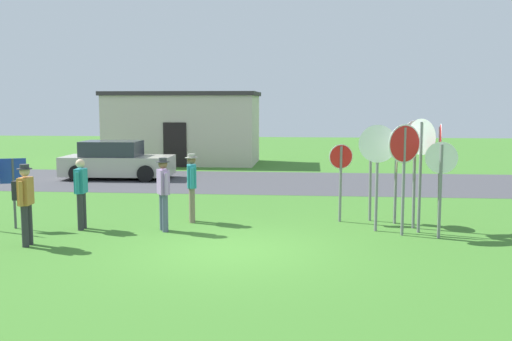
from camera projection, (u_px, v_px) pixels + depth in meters
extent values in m
plane|color=#3D7528|center=(231.00, 250.00, 11.95)|extent=(80.00, 80.00, 0.00)
cube|color=#424247|center=(269.00, 182.00, 22.28)|extent=(60.00, 6.40, 0.01)
cube|color=beige|center=(183.00, 130.00, 29.12)|extent=(7.28, 3.67, 3.36)
cube|color=#383333|center=(183.00, 94.00, 28.91)|extent=(7.48, 3.87, 0.20)
cube|color=black|center=(175.00, 145.00, 27.35)|extent=(1.10, 0.08, 2.10)
cube|color=#B7B2A3|center=(118.00, 166.00, 23.19)|extent=(4.36, 1.94, 0.76)
cube|color=#2D333D|center=(112.00, 149.00, 23.12)|extent=(2.29, 1.60, 0.60)
cylinder|color=black|center=(157.00, 168.00, 24.02)|extent=(0.65, 0.24, 0.64)
cylinder|color=black|center=(146.00, 174.00, 22.24)|extent=(0.65, 0.24, 0.64)
cylinder|color=black|center=(93.00, 168.00, 24.19)|extent=(0.65, 0.24, 0.64)
cylinder|color=black|center=(77.00, 173.00, 22.40)|extent=(0.65, 0.24, 0.64)
cylinder|color=slate|center=(340.00, 184.00, 14.73)|extent=(0.10, 0.12, 1.93)
cylinder|color=white|center=(341.00, 157.00, 14.65)|extent=(0.61, 0.21, 0.63)
cylinder|color=red|center=(341.00, 157.00, 14.64)|extent=(0.56, 0.20, 0.58)
cylinder|color=slate|center=(403.00, 182.00, 13.16)|extent=(0.10, 0.10, 2.46)
cylinder|color=white|center=(405.00, 144.00, 13.06)|extent=(0.76, 0.45, 0.87)
cylinder|color=red|center=(405.00, 144.00, 13.05)|extent=(0.71, 0.42, 0.81)
cylinder|color=slate|center=(440.00, 192.00, 12.91)|extent=(0.09, 0.09, 2.10)
cylinder|color=white|center=(441.00, 158.00, 12.82)|extent=(0.67, 0.25, 0.71)
cylinder|color=red|center=(441.00, 158.00, 12.83)|extent=(0.62, 0.23, 0.65)
cylinder|color=slate|center=(440.00, 179.00, 13.70)|extent=(0.14, 0.09, 2.46)
cylinder|color=white|center=(441.00, 142.00, 13.60)|extent=(0.18, 0.86, 0.87)
cylinder|color=red|center=(440.00, 142.00, 13.60)|extent=(0.17, 0.80, 0.80)
cylinder|color=slate|center=(370.00, 176.00, 14.81)|extent=(0.12, 0.12, 2.30)
cylinder|color=white|center=(371.00, 145.00, 14.72)|extent=(0.56, 0.62, 0.81)
cylinder|color=red|center=(371.00, 145.00, 14.71)|extent=(0.52, 0.57, 0.75)
cylinder|color=slate|center=(396.00, 184.00, 14.49)|extent=(0.08, 0.08, 2.01)
cylinder|color=white|center=(396.00, 157.00, 14.41)|extent=(0.11, 0.80, 0.80)
cylinder|color=red|center=(397.00, 157.00, 14.41)|extent=(0.11, 0.74, 0.74)
cylinder|color=slate|center=(420.00, 178.00, 13.44)|extent=(0.10, 0.10, 2.58)
cylinder|color=white|center=(421.00, 137.00, 13.33)|extent=(0.53, 0.65, 0.83)
cylinder|color=red|center=(422.00, 137.00, 13.34)|extent=(0.50, 0.61, 0.77)
cylinder|color=slate|center=(377.00, 180.00, 13.67)|extent=(0.10, 0.19, 2.43)
cylinder|color=white|center=(378.00, 144.00, 13.57)|extent=(0.88, 0.21, 0.88)
cylinder|color=red|center=(378.00, 144.00, 13.58)|extent=(0.81, 0.20, 0.82)
cylinder|color=slate|center=(414.00, 176.00, 13.93)|extent=(0.11, 0.13, 2.54)
cylinder|color=white|center=(415.00, 135.00, 13.82)|extent=(0.64, 0.35, 0.71)
cylinder|color=red|center=(415.00, 135.00, 13.83)|extent=(0.60, 0.33, 0.66)
cylinder|color=#2D2D33|center=(83.00, 210.00, 14.00)|extent=(0.14, 0.14, 0.88)
cylinder|color=#2D2D33|center=(80.00, 212.00, 13.79)|extent=(0.14, 0.14, 0.88)
cube|color=teal|center=(81.00, 181.00, 13.81)|extent=(0.24, 0.37, 0.58)
cylinder|color=teal|center=(84.00, 180.00, 14.05)|extent=(0.09, 0.09, 0.52)
cylinder|color=teal|center=(77.00, 183.00, 13.57)|extent=(0.09, 0.09, 0.52)
sphere|color=beige|center=(80.00, 163.00, 13.76)|extent=(0.21, 0.21, 0.21)
cylinder|color=#7A6B56|center=(192.00, 204.00, 14.87)|extent=(0.14, 0.14, 0.88)
cylinder|color=#7A6B56|center=(192.00, 206.00, 14.65)|extent=(0.14, 0.14, 0.88)
cube|color=teal|center=(192.00, 176.00, 14.68)|extent=(0.30, 0.40, 0.58)
cylinder|color=teal|center=(191.00, 176.00, 14.91)|extent=(0.09, 0.09, 0.52)
cylinder|color=teal|center=(192.00, 178.00, 14.44)|extent=(0.09, 0.09, 0.52)
sphere|color=brown|center=(191.00, 160.00, 14.63)|extent=(0.21, 0.21, 0.21)
cylinder|color=gray|center=(191.00, 158.00, 14.62)|extent=(0.31, 0.32, 0.02)
cylinder|color=gray|center=(191.00, 156.00, 14.62)|extent=(0.19, 0.19, 0.09)
cylinder|color=#4C5670|center=(162.00, 212.00, 13.81)|extent=(0.14, 0.14, 0.88)
cylinder|color=#4C5670|center=(165.00, 213.00, 13.61)|extent=(0.14, 0.14, 0.88)
cube|color=#9E7AB2|center=(163.00, 182.00, 13.63)|extent=(0.37, 0.42, 0.58)
cylinder|color=#9E7AB2|center=(160.00, 181.00, 13.85)|extent=(0.09, 0.09, 0.52)
cylinder|color=#9E7AB2|center=(166.00, 184.00, 13.41)|extent=(0.09, 0.09, 0.52)
sphere|color=brown|center=(163.00, 164.00, 13.58)|extent=(0.21, 0.21, 0.21)
cylinder|color=#333338|center=(163.00, 162.00, 13.57)|extent=(0.31, 0.31, 0.02)
cylinder|color=#333338|center=(163.00, 160.00, 13.57)|extent=(0.19, 0.19, 0.09)
cylinder|color=#2D2D33|center=(29.00, 224.00, 12.39)|extent=(0.14, 0.14, 0.88)
cylinder|color=#2D2D33|center=(25.00, 226.00, 12.18)|extent=(0.14, 0.14, 0.88)
cube|color=#B27533|center=(25.00, 191.00, 12.20)|extent=(0.25, 0.38, 0.58)
cylinder|color=#B27533|center=(30.00, 190.00, 12.44)|extent=(0.09, 0.09, 0.52)
cylinder|color=#B27533|center=(21.00, 194.00, 11.96)|extent=(0.09, 0.09, 0.52)
sphere|color=tan|center=(25.00, 171.00, 12.15)|extent=(0.21, 0.21, 0.21)
cylinder|color=#333338|center=(24.00, 169.00, 12.15)|extent=(0.31, 0.32, 0.02)
cylinder|color=#333338|center=(24.00, 166.00, 12.14)|extent=(0.19, 0.19, 0.09)
cube|color=#232328|center=(17.00, 190.00, 12.20)|extent=(0.16, 0.27, 0.40)
cylinder|color=#4C4C51|center=(14.00, 194.00, 13.94)|extent=(0.06, 0.06, 1.70)
cube|color=#1E389E|center=(13.00, 171.00, 13.88)|extent=(0.57, 0.22, 0.60)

